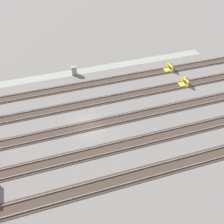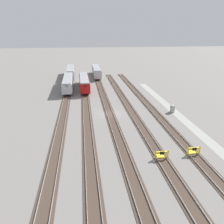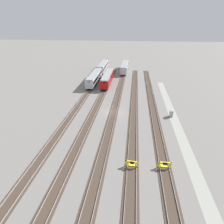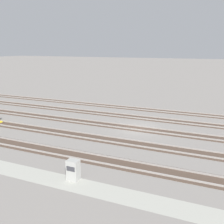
{
  "view_description": "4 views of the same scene",
  "coord_description": "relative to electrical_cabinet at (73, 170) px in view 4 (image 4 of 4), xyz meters",
  "views": [
    {
      "loc": [
        5.0,
        27.06,
        27.03
      ],
      "look_at": [
        -3.52,
        -0.0,
        1.8
      ],
      "focal_mm": 42.0,
      "sensor_mm": 36.0,
      "label": 1
    },
    {
      "loc": [
        -44.43,
        5.63,
        17.29
      ],
      "look_at": [
        -3.52,
        -0.0,
        1.8
      ],
      "focal_mm": 35.0,
      "sensor_mm": 36.0,
      "label": 2
    },
    {
      "loc": [
        -39.56,
        -4.58,
        20.33
      ],
      "look_at": [
        -3.52,
        -0.0,
        1.8
      ],
      "focal_mm": 28.0,
      "sensor_mm": 36.0,
      "label": 3
    },
    {
      "loc": [
        9.32,
        -29.64,
        9.91
      ],
      "look_at": [
        -3.52,
        -0.0,
        1.8
      ],
      "focal_mm": 42.0,
      "sensor_mm": 36.0,
      "label": 4
    }
  ],
  "objects": [
    {
      "name": "rail_track_nearest",
      "position": [
        0.62,
        3.96,
        -0.76
      ],
      "size": [
        90.0,
        2.23,
        0.21
      ],
      "color": "#47382D",
      "rests_on": "ground"
    },
    {
      "name": "rail_track_farthest",
      "position": [
        0.62,
        24.26,
        -0.76
      ],
      "size": [
        90.0,
        2.23,
        0.21
      ],
      "color": "#47382D",
      "rests_on": "ground"
    },
    {
      "name": "service_walkway",
      "position": [
        0.62,
        -0.61,
        -0.8
      ],
      "size": [
        54.0,
        2.0,
        0.01
      ],
      "primitive_type": "cube",
      "color": "#9E9E93",
      "rests_on": "ground"
    },
    {
      "name": "rail_track_near_inner",
      "position": [
        0.62,
        9.03,
        -0.76
      ],
      "size": [
        90.0,
        2.24,
        0.21
      ],
      "color": "#47382D",
      "rests_on": "ground"
    },
    {
      "name": "ground_plane",
      "position": [
        0.62,
        14.11,
        -0.8
      ],
      "size": [
        400.0,
        400.0,
        0.0
      ],
      "primitive_type": "plane",
      "color": "gray"
    },
    {
      "name": "rail_track_far_inner",
      "position": [
        0.62,
        19.19,
        -0.76
      ],
      "size": [
        90.0,
        2.23,
        0.21
      ],
      "color": "#47382D",
      "rests_on": "ground"
    },
    {
      "name": "rail_track_middle",
      "position": [
        0.62,
        14.11,
        -0.76
      ],
      "size": [
        90.0,
        2.24,
        0.21
      ],
      "color": "#47382D",
      "rests_on": "ground"
    },
    {
      "name": "electrical_cabinet",
      "position": [
        0.0,
        0.0,
        0.0
      ],
      "size": [
        0.9,
        0.73,
        1.6
      ],
      "color": "#9E9E99",
      "rests_on": "ground"
    }
  ]
}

